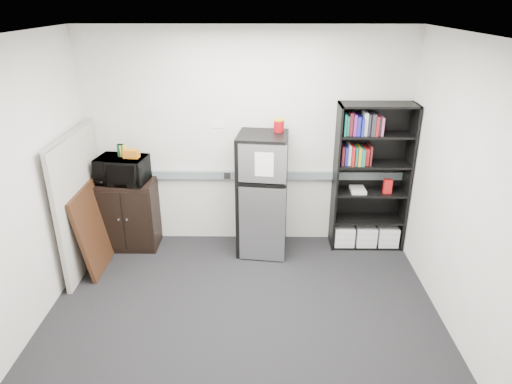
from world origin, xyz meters
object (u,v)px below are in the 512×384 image
refrigerator (262,195)px  microwave (122,170)px  cabinet (128,214)px  bookshelf (371,179)px  cubicle_partition (80,202)px

refrigerator → microwave: bearing=-175.1°
cabinet → microwave: bearing=-90.0°
bookshelf → refrigerator: 1.35m
bookshelf → microwave: bearing=-178.5°
cubicle_partition → refrigerator: (2.09, 0.34, -0.05)m
bookshelf → cubicle_partition: bookshelf is taller
cubicle_partition → microwave: size_ratio=2.80×
bookshelf → cubicle_partition: (-3.43, -0.49, -0.10)m
cabinet → microwave: 0.61m
microwave → refrigerator: (1.69, -0.06, -0.29)m
cubicle_partition → refrigerator: bearing=9.3°
cabinet → microwave: microwave is taller
cubicle_partition → bookshelf: bearing=8.1°
cabinet → microwave: (0.00, -0.02, 0.61)m
bookshelf → microwave: 3.03m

